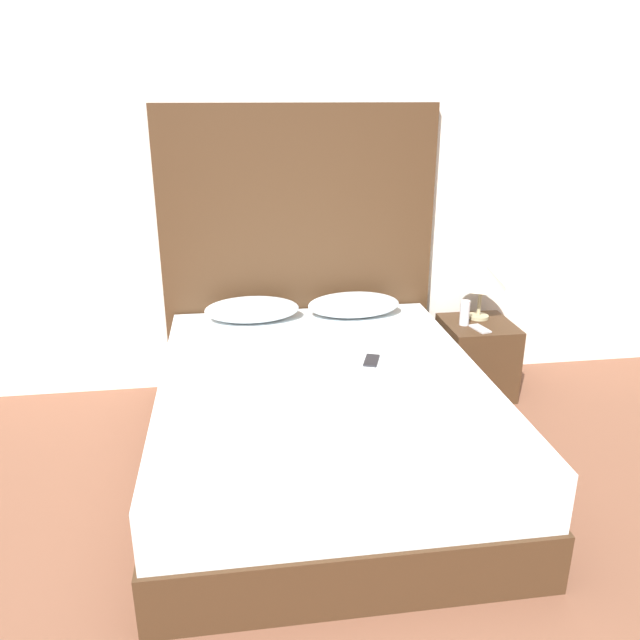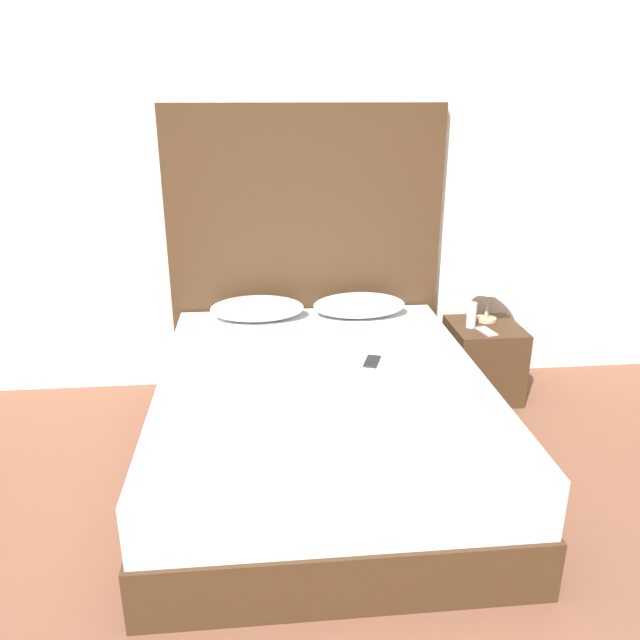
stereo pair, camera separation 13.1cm
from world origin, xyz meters
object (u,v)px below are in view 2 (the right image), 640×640
at_px(phone_on_bed, 372,361).
at_px(phone_on_nightstand, 487,331).
at_px(nightstand, 483,360).
at_px(table_lamp, 490,278).
at_px(bed, 322,422).

xyz_separation_m(phone_on_bed, phone_on_nightstand, (0.81, 0.51, -0.06)).
height_order(nightstand, phone_on_nightstand, phone_on_nightstand).
height_order(phone_on_bed, table_lamp, table_lamp).
height_order(nightstand, table_lamp, table_lamp).
height_order(bed, table_lamp, table_lamp).
bearing_deg(phone_on_bed, nightstand, 36.54).
distance_m(phone_on_bed, phone_on_nightstand, 0.96).
xyz_separation_m(bed, phone_on_bed, (0.27, 0.12, 0.28)).
xyz_separation_m(phone_on_bed, table_lamp, (0.87, 0.72, 0.22)).
xyz_separation_m(phone_on_bed, nightstand, (0.84, 0.63, -0.31)).
distance_m(phone_on_bed, table_lamp, 1.15).
bearing_deg(bed, nightstand, 33.55).
bearing_deg(phone_on_nightstand, table_lamp, 71.58).
relative_size(bed, nightstand, 4.27).
bearing_deg(bed, phone_on_nightstand, 30.25).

